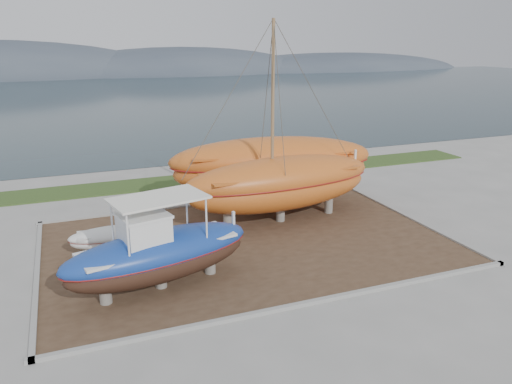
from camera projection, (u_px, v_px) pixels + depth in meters
name	position (u px, v px, depth m)	size (l,w,h in m)	color
ground	(283.00, 280.00, 19.76)	(140.00, 140.00, 0.00)	gray
dirt_patch	(248.00, 242.00, 23.31)	(18.00, 12.00, 0.06)	#422D1E
curb_frame	(248.00, 242.00, 23.30)	(18.60, 12.60, 0.15)	gray
grass_strip	(188.00, 180.00, 33.54)	(44.00, 3.00, 0.08)	#284219
sea	(108.00, 97.00, 82.05)	(260.00, 100.00, 0.04)	#182B31
mountain_ridge	(87.00, 75.00, 130.99)	(200.00, 36.00, 20.00)	#333D49
blue_caique	(159.00, 244.00, 18.56)	(7.42, 2.32, 3.57)	navy
white_dinghy	(114.00, 240.00, 22.06)	(3.79, 1.42, 1.14)	white
orange_sailboat	(282.00, 125.00, 24.52)	(10.35, 3.05, 10.00)	#BA581C
orange_bare_hull	(272.00, 172.00, 28.03)	(11.55, 3.46, 3.79)	#BA581C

